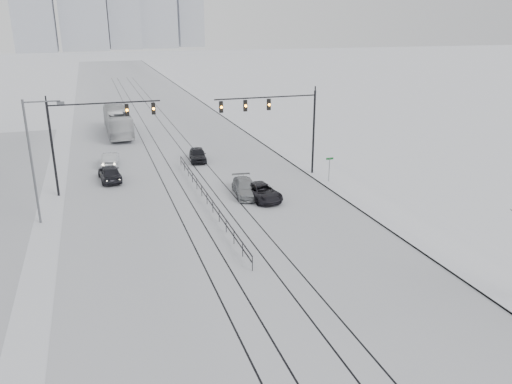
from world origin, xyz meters
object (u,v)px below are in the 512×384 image
at_px(sedan_sb_inner, 110,173).
at_px(sedan_nb_far, 198,155).
at_px(sedan_sb_outer, 110,159).
at_px(sedan_nb_right, 246,188).
at_px(box_truck, 118,122).
at_px(sedan_nb_front, 262,192).

xyz_separation_m(sedan_sb_inner, sedan_nb_far, (9.13, 4.29, -0.07)).
relative_size(sedan_sb_outer, sedan_nb_right, 0.90).
relative_size(sedan_nb_right, sedan_nb_far, 1.13).
xyz_separation_m(sedan_sb_outer, box_truck, (1.70, 14.69, 1.00)).
height_order(sedan_nb_front, sedan_nb_right, sedan_nb_right).
bearing_deg(sedan_nb_front, sedan_nb_far, 93.71).
relative_size(sedan_nb_far, box_truck, 0.34).
bearing_deg(sedan_nb_far, sedan_nb_right, -75.33).
relative_size(sedan_sb_outer, sedan_nb_far, 1.02).
distance_m(sedan_sb_inner, box_truck, 20.17).
relative_size(sedan_sb_inner, sedan_nb_front, 0.98).
bearing_deg(sedan_sb_outer, sedan_sb_inner, 94.28).
relative_size(sedan_sb_outer, sedan_nb_front, 0.90).
bearing_deg(sedan_sb_inner, sedan_nb_far, -159.84).
height_order(sedan_sb_outer, sedan_nb_far, sedan_nb_far).
xyz_separation_m(sedan_sb_inner, sedan_nb_right, (10.71, -7.79, -0.10)).
bearing_deg(sedan_nb_right, sedan_nb_far, 103.53).
distance_m(sedan_sb_outer, box_truck, 14.82).
height_order(sedan_sb_inner, sedan_nb_front, sedan_sb_inner).
bearing_deg(sedan_sb_outer, sedan_nb_front, 135.60).
distance_m(sedan_nb_front, sedan_nb_far, 13.68).
bearing_deg(sedan_nb_right, box_truck, 113.45).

